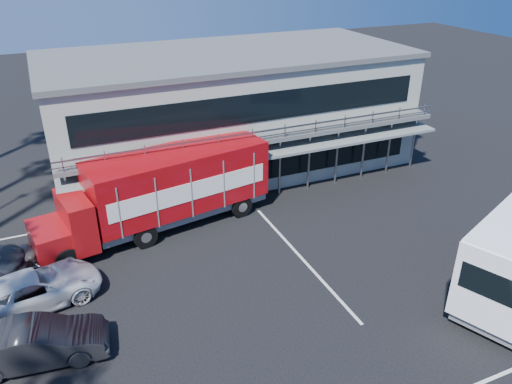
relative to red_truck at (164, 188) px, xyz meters
name	(u,v)px	position (x,y,z in m)	size (l,w,h in m)	color
ground	(293,307)	(3.01, -8.36, -2.20)	(120.00, 120.00, 0.00)	black
building	(229,110)	(6.01, 6.58, 1.46)	(22.40, 12.00, 7.30)	#999E90
red_truck	(164,188)	(0.00, 0.00, 0.00)	(12.15, 4.75, 3.99)	maroon
parked_car_b	(37,343)	(-6.49, -7.32, -1.41)	(1.67, 4.78, 1.57)	black
parked_car_c	(34,289)	(-6.49, -3.96, -1.46)	(2.44, 5.30, 1.47)	silver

